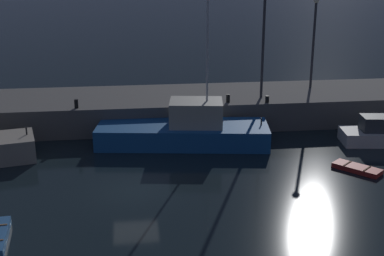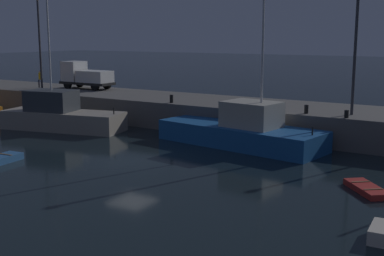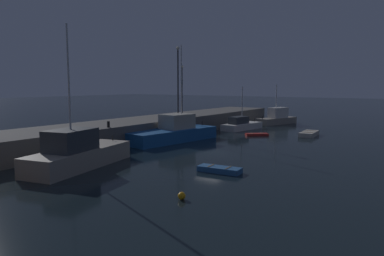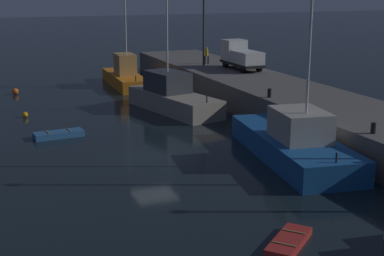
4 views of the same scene
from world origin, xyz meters
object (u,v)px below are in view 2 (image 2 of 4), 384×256
at_px(lamp_post_east, 356,33).
at_px(dockworker, 40,78).
at_px(bollard_east, 306,109).
at_px(fishing_trawler_red, 242,131).
at_px(utility_truck, 85,76).
at_px(bollard_west, 171,99).
at_px(fishing_boat_orange, 60,115).
at_px(bollard_central, 346,114).
at_px(dinghy_orange_near, 367,189).
at_px(lamp_post_west, 39,36).

distance_m(lamp_post_east, dockworker, 31.84).
distance_m(lamp_post_east, bollard_east, 5.86).
relative_size(fishing_trawler_red, lamp_post_east, 1.29).
xyz_separation_m(utility_truck, bollard_west, (13.19, -4.26, -0.96)).
height_order(lamp_post_east, utility_truck, lamp_post_east).
bearing_deg(fishing_boat_orange, bollard_central, 11.84).
relative_size(dinghy_orange_near, bollard_west, 4.52).
height_order(fishing_trawler_red, dinghy_orange_near, fishing_trawler_red).
relative_size(fishing_trawler_red, utility_truck, 2.12).
height_order(bollard_west, bollard_east, bollard_west).
bearing_deg(fishing_boat_orange, dinghy_orange_near, -9.10).
height_order(fishing_trawler_red, dockworker, fishing_trawler_red).
height_order(dinghy_orange_near, bollard_east, bollard_east).
relative_size(lamp_post_west, utility_truck, 1.58).
relative_size(fishing_trawler_red, dockworker, 7.11).
relative_size(dinghy_orange_near, dockworker, 1.67).
relative_size(utility_truck, bollard_central, 11.23).
relative_size(dinghy_orange_near, bollard_east, 4.79).
height_order(lamp_post_west, dockworker, lamp_post_west).
distance_m(lamp_post_west, lamp_post_east, 30.42).
relative_size(lamp_post_west, bollard_central, 17.74).
bearing_deg(bollard_west, dinghy_orange_near, -26.67).
bearing_deg(lamp_post_west, fishing_trawler_red, -10.37).
bearing_deg(fishing_trawler_red, utility_truck, 161.90).
height_order(dockworker, bollard_east, dockworker).
bearing_deg(lamp_post_west, bollard_west, -6.64).
relative_size(lamp_post_east, bollard_central, 18.50).
relative_size(fishing_boat_orange, utility_truck, 1.92).
xyz_separation_m(fishing_boat_orange, dinghy_orange_near, (24.53, -3.93, -0.99)).
distance_m(lamp_post_east, bollard_central, 5.32).
height_order(fishing_boat_orange, utility_truck, fishing_boat_orange).
distance_m(fishing_trawler_red, bollard_west, 7.96).
relative_size(dinghy_orange_near, lamp_post_west, 0.32).
height_order(lamp_post_west, lamp_post_east, lamp_post_east).
bearing_deg(fishing_boat_orange, dockworker, 144.61).
height_order(lamp_post_west, bollard_west, lamp_post_west).
bearing_deg(lamp_post_east, utility_truck, 173.75).
distance_m(fishing_trawler_red, dockworker, 25.92).
distance_m(dinghy_orange_near, utility_truck, 33.02).
xyz_separation_m(fishing_boat_orange, lamp_post_west, (-9.31, 6.59, 6.15)).
bearing_deg(dockworker, fishing_boat_orange, -35.39).
height_order(lamp_post_west, bollard_central, lamp_post_west).
bearing_deg(fishing_trawler_red, lamp_post_east, 31.54).
xyz_separation_m(bollard_west, bollard_central, (13.69, -0.20, -0.06)).
relative_size(fishing_boat_orange, bollard_central, 21.55).
bearing_deg(utility_truck, dockworker, -162.05).
distance_m(fishing_trawler_red, bollard_central, 6.80).
distance_m(dockworker, bollard_west, 18.09).
distance_m(utility_truck, bollard_east, 24.42).
bearing_deg(dinghy_orange_near, fishing_boat_orange, 170.90).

